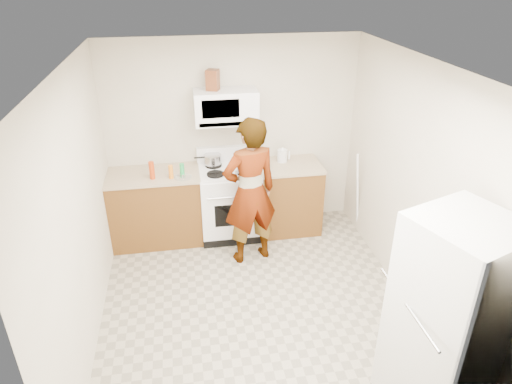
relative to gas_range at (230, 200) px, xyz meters
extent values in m
plane|color=gray|center=(0.10, -1.48, -0.49)|extent=(3.60, 3.60, 0.00)
cube|color=beige|center=(0.10, 0.31, 0.76)|extent=(3.20, 0.02, 2.50)
cube|color=beige|center=(1.69, -1.48, 0.76)|extent=(0.02, 3.60, 2.50)
cube|color=brown|center=(-0.94, 0.01, -0.04)|extent=(1.12, 0.62, 0.90)
cube|color=tan|center=(-0.94, 0.01, 0.43)|extent=(1.14, 0.64, 0.03)
cube|color=brown|center=(0.78, 0.01, -0.04)|extent=(0.80, 0.62, 0.90)
cube|color=tan|center=(0.78, 0.01, 0.43)|extent=(0.82, 0.64, 0.03)
cube|color=white|center=(0.00, -0.01, -0.04)|extent=(0.76, 0.65, 0.90)
cube|color=white|center=(0.00, -0.01, 0.43)|extent=(0.76, 0.62, 0.03)
cube|color=white|center=(0.00, 0.28, 0.54)|extent=(0.76, 0.08, 0.20)
cube|color=white|center=(0.00, 0.13, 1.21)|extent=(0.76, 0.38, 0.40)
imported|color=tan|center=(0.17, -0.61, 0.41)|extent=(0.74, 0.58, 1.79)
cube|color=white|center=(1.35, -2.85, 0.36)|extent=(0.90, 0.90, 1.70)
cylinder|color=silver|center=(0.71, 0.12, 0.53)|extent=(0.16, 0.16, 0.16)
cube|color=#602E16|center=(-0.14, 0.15, 1.53)|extent=(0.18, 0.18, 0.24)
cylinder|color=#AFAEB3|center=(-0.19, 0.15, 0.53)|extent=(0.22, 0.22, 0.12)
cube|color=white|center=(0.20, -0.16, 0.47)|extent=(0.29, 0.25, 0.05)
cylinder|color=#B8380D|center=(-0.93, -0.13, 0.56)|extent=(0.07, 0.07, 0.22)
cylinder|color=orange|center=(-0.71, -0.16, 0.53)|extent=(0.07, 0.07, 0.17)
cylinder|color=#1B9544|center=(-0.58, -0.15, 0.54)|extent=(0.06, 0.06, 0.17)
cylinder|color=white|center=(-0.57, -0.16, 0.45)|extent=(0.27, 0.27, 0.01)
cylinder|color=white|center=(1.64, -0.25, 0.10)|extent=(0.20, 0.18, 1.15)
camera|label=1|loc=(-0.54, -5.21, 2.78)|focal=32.00mm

